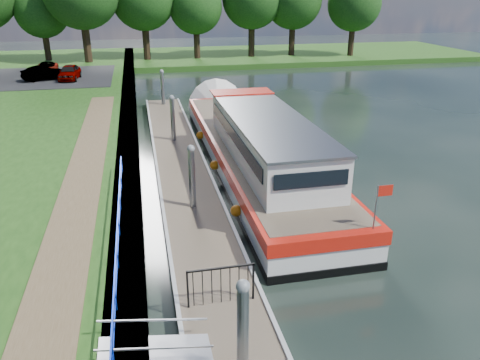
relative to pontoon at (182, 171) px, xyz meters
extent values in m
cube|color=#473D2D|center=(-2.55, 2.00, 0.20)|extent=(1.10, 90.00, 0.78)
cube|color=#204915|center=(12.00, 39.00, 0.12)|extent=(60.00, 18.00, 0.60)
cube|color=brown|center=(-4.40, -5.00, 0.62)|extent=(1.60, 40.00, 0.05)
cube|color=black|center=(-11.00, 25.00, 0.62)|extent=(14.00, 12.00, 0.06)
cube|color=#0C2DBF|center=(-2.75, -10.00, 1.29)|extent=(0.04, 18.00, 0.04)
cube|color=#0C2DBF|center=(-2.75, -10.00, 0.94)|extent=(0.03, 18.00, 0.03)
cylinder|color=#0C2DBF|center=(-2.75, -13.00, 0.95)|extent=(0.04, 0.04, 0.72)
cylinder|color=#0C2DBF|center=(-2.75, -11.00, 0.95)|extent=(0.04, 0.04, 0.72)
cylinder|color=#0C2DBF|center=(-2.75, -9.00, 0.95)|extent=(0.04, 0.04, 0.72)
cylinder|color=#0C2DBF|center=(-2.75, -7.00, 0.95)|extent=(0.04, 0.04, 0.72)
cylinder|color=#0C2DBF|center=(-2.75, -5.00, 0.95)|extent=(0.04, 0.04, 0.72)
cylinder|color=#0C2DBF|center=(-2.75, -3.00, 0.95)|extent=(0.04, 0.04, 0.72)
cylinder|color=#0C2DBF|center=(-2.75, -1.00, 0.95)|extent=(0.04, 0.04, 0.72)
cube|color=brown|center=(0.00, 0.00, 0.10)|extent=(2.50, 30.00, 0.24)
cube|color=#9EA0A3|center=(0.00, -12.00, -0.13)|extent=(2.30, 5.00, 0.30)
cube|color=#9EA0A3|center=(0.00, -4.00, -0.13)|extent=(2.30, 5.00, 0.30)
cube|color=#9EA0A3|center=(0.00, 4.00, -0.13)|extent=(2.30, 5.00, 0.30)
cube|color=#9EA0A3|center=(0.00, 12.00, -0.13)|extent=(2.30, 5.00, 0.30)
cube|color=#9EA0A3|center=(1.19, 0.00, 0.25)|extent=(0.12, 30.00, 0.06)
cube|color=#9EA0A3|center=(-1.19, 0.00, 0.25)|extent=(0.12, 30.00, 0.06)
cylinder|color=gray|center=(0.00, -13.50, 0.92)|extent=(0.26, 0.26, 3.40)
sphere|color=gray|center=(0.00, -13.50, 2.62)|extent=(0.30, 0.30, 0.30)
cylinder|color=gray|center=(0.00, -4.50, 0.92)|extent=(0.26, 0.26, 3.40)
sphere|color=gray|center=(0.00, -4.50, 2.62)|extent=(0.30, 0.30, 0.30)
cylinder|color=gray|center=(0.00, 4.50, 0.92)|extent=(0.26, 0.26, 3.40)
sphere|color=gray|center=(0.00, 4.50, 2.62)|extent=(0.30, 0.30, 0.30)
cylinder|color=gray|center=(0.00, 13.50, 0.92)|extent=(0.26, 0.26, 3.40)
sphere|color=gray|center=(0.00, 13.50, 2.62)|extent=(0.30, 0.30, 0.30)
cube|color=#A5A8AD|center=(-1.85, -12.50, 0.42)|extent=(2.58, 1.00, 0.43)
cube|color=#A5A8AD|center=(-1.85, -12.98, 0.92)|extent=(2.58, 0.04, 0.41)
cube|color=#A5A8AD|center=(-1.85, -12.02, 0.92)|extent=(2.58, 0.04, 0.41)
cube|color=black|center=(-0.90, -10.80, 0.80)|extent=(0.05, 0.05, 1.15)
cube|color=black|center=(0.90, -10.80, 0.80)|extent=(0.05, 0.05, 1.15)
cube|color=black|center=(0.00, -10.80, 1.34)|extent=(1.85, 0.05, 0.05)
cube|color=black|center=(-0.75, -10.80, 0.80)|extent=(0.02, 0.02, 1.10)
cube|color=black|center=(-0.50, -10.80, 0.80)|extent=(0.02, 0.02, 1.10)
cube|color=black|center=(-0.25, -10.80, 0.80)|extent=(0.02, 0.02, 1.10)
cube|color=black|center=(0.00, -10.80, 0.80)|extent=(0.02, 0.02, 1.10)
cube|color=black|center=(0.25, -10.80, 0.80)|extent=(0.02, 0.02, 1.10)
cube|color=black|center=(0.50, -10.80, 0.80)|extent=(0.02, 0.02, 1.10)
cube|color=black|center=(0.75, -10.80, 0.80)|extent=(0.02, 0.02, 1.10)
cube|color=black|center=(3.60, 0.23, -0.16)|extent=(4.00, 20.00, 0.55)
cube|color=silver|center=(3.60, 0.23, 0.44)|extent=(3.96, 19.90, 0.65)
cube|color=red|center=(3.60, 0.23, 1.00)|extent=(4.04, 20.00, 0.48)
cube|color=brown|center=(3.60, 0.23, 1.24)|extent=(3.68, 19.20, 0.04)
cone|color=silver|center=(3.60, 10.63, 0.37)|extent=(4.00, 1.50, 4.00)
cube|color=silver|center=(3.60, -2.27, 2.12)|extent=(3.00, 11.00, 1.75)
cube|color=gray|center=(3.60, -2.27, 3.04)|extent=(3.10, 11.20, 0.10)
cube|color=black|center=(2.08, -2.27, 2.37)|extent=(0.04, 10.00, 0.55)
cube|color=black|center=(5.12, -2.27, 2.37)|extent=(0.04, 10.00, 0.55)
cube|color=black|center=(3.60, 3.28, 2.37)|extent=(2.60, 0.04, 0.55)
cube|color=black|center=(3.60, -7.82, 2.37)|extent=(2.60, 0.04, 0.55)
cube|color=red|center=(3.60, 2.93, 3.12)|extent=(3.20, 1.60, 0.06)
cylinder|color=gray|center=(5.10, -9.47, 1.97)|extent=(0.05, 0.05, 1.50)
cube|color=red|center=(5.35, -9.47, 2.52)|extent=(0.50, 0.02, 0.35)
sphere|color=#C46B0A|center=(1.48, -5.77, 0.47)|extent=(0.44, 0.44, 0.44)
sphere|color=#C46B0A|center=(1.48, -0.77, 0.47)|extent=(0.44, 0.44, 0.44)
sphere|color=#C46B0A|center=(1.48, 4.23, 0.47)|extent=(0.44, 0.44, 0.44)
imported|color=#594C47|center=(2.40, -5.55, 2.12)|extent=(0.58, 0.72, 1.72)
cylinder|color=#332316|center=(-11.50, 36.87, 1.97)|extent=(0.70, 0.70, 3.10)
sphere|color=#123510|center=(-11.50, 36.87, 5.92)|extent=(5.85, 5.85, 5.85)
cylinder|color=#332316|center=(-6.89, 34.36, 2.56)|extent=(0.84, 0.84, 4.29)
cylinder|color=#332316|center=(-0.41, 36.36, 2.33)|extent=(0.79, 0.79, 3.83)
cylinder|color=#332316|center=(5.49, 36.09, 2.05)|extent=(0.72, 0.72, 3.26)
sphere|color=#123510|center=(5.49, 36.09, 6.21)|extent=(6.16, 6.16, 6.16)
cylinder|color=#332316|center=(12.25, 36.38, 2.30)|extent=(0.78, 0.78, 3.77)
cylinder|color=#332316|center=(17.42, 36.40, 2.24)|extent=(0.77, 0.77, 3.65)
sphere|color=#123510|center=(17.42, 36.40, 6.90)|extent=(6.89, 6.89, 6.89)
cylinder|color=#332316|center=(24.52, 34.52, 2.12)|extent=(0.74, 0.74, 3.41)
sphere|color=#123510|center=(24.52, 34.52, 6.47)|extent=(6.43, 6.43, 6.43)
imported|color=#999999|center=(-7.62, 23.09, 1.30)|extent=(1.85, 3.95, 1.31)
imported|color=#999999|center=(-9.77, 23.28, 1.27)|extent=(4.00, 2.61, 1.25)
imported|color=#999999|center=(-10.09, 26.61, 1.20)|extent=(1.96, 4.00, 1.09)
camera|label=1|loc=(-1.75, -21.26, 8.23)|focal=35.00mm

